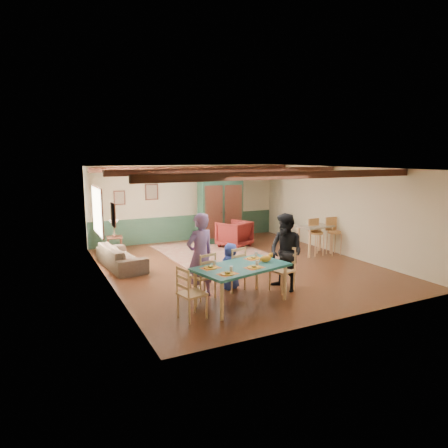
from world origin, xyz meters
name	(u,v)px	position (x,y,z in m)	size (l,w,h in m)	color
floor	(240,266)	(0.00, 0.00, 0.00)	(8.00, 8.00, 0.00)	#482314
wall_back	(187,203)	(0.00, 4.00, 1.35)	(7.00, 0.02, 2.70)	beige
wall_left	(108,229)	(-3.50, 0.00, 1.35)	(0.02, 8.00, 2.70)	beige
wall_right	(340,211)	(3.50, 0.00, 1.35)	(0.02, 8.00, 2.70)	beige
ceiling	(240,168)	(0.00, 0.00, 2.70)	(7.00, 8.00, 0.02)	beige
wainscot_back	(188,228)	(0.00, 3.98, 0.45)	(6.95, 0.03, 0.90)	#213D2D
ceiling_beam_front	(292,175)	(0.00, -2.30, 2.61)	(6.95, 0.16, 0.16)	black
ceiling_beam_mid	(233,171)	(0.00, 0.40, 2.61)	(6.95, 0.16, 0.16)	black
ceiling_beam_back	(197,168)	(0.00, 3.00, 2.61)	(6.95, 0.16, 0.16)	black
window_left	(97,211)	(-3.47, 1.70, 1.55)	(0.06, 1.60, 1.30)	white
picture_left_wall	(113,215)	(-3.47, -0.60, 1.75)	(0.04, 0.42, 0.52)	gray
picture_back_a	(152,192)	(-1.30, 3.97, 1.80)	(0.45, 0.04, 0.55)	gray
picture_back_b	(119,198)	(-2.40, 3.97, 1.65)	(0.38, 0.04, 0.48)	gray
dining_table	(241,285)	(-1.31, -2.47, 0.40)	(1.92, 1.07, 0.80)	#1B5653
dining_chair_far_left	(203,275)	(-1.89, -1.82, 0.51)	(0.45, 0.47, 1.01)	tan
dining_chair_far_right	(233,268)	(-1.06, -1.63, 0.51)	(0.45, 0.47, 1.01)	tan
dining_chair_end_left	(192,292)	(-2.50, -2.74, 0.51)	(0.45, 0.47, 1.01)	tan
dining_chair_end_right	(282,269)	(-0.11, -2.20, 0.51)	(0.45, 0.47, 1.01)	tan
person_man	(200,256)	(-1.91, -1.73, 0.92)	(0.67, 0.44, 1.84)	#7D5A9B
person_woman	(286,252)	(-0.01, -2.18, 0.88)	(0.85, 0.67, 1.76)	black
person_child	(231,266)	(-1.08, -1.55, 0.54)	(0.52, 0.34, 1.07)	#273C9E
cat	(266,258)	(-0.71, -2.44, 0.89)	(0.38, 0.15, 0.19)	orange
place_setting_near_left	(228,271)	(-1.82, -2.86, 0.85)	(0.43, 0.32, 0.11)	orange
place_setting_near_center	(254,265)	(-1.14, -2.71, 0.85)	(0.43, 0.32, 0.11)	orange
place_setting_far_left	(211,266)	(-1.94, -2.34, 0.85)	(0.43, 0.32, 0.11)	orange
place_setting_far_right	(253,256)	(-0.79, -2.08, 0.85)	(0.43, 0.32, 0.11)	orange
area_rug	(212,252)	(0.01, 1.90, 0.01)	(2.95, 3.50, 0.01)	#C2AD8C
armoire	(220,209)	(0.91, 3.14, 1.17)	(1.66, 0.66, 2.34)	black
armchair	(234,234)	(0.99, 2.23, 0.44)	(0.94, 0.96, 0.88)	#450D10
sofa	(121,257)	(-2.95, 1.35, 0.30)	(2.08, 0.81, 0.61)	#413328
end_table	(115,246)	(-2.82, 2.91, 0.28)	(0.46, 0.46, 0.57)	black
table_lamp	(114,228)	(-2.82, 2.91, 0.82)	(0.29, 0.29, 0.52)	beige
counter_table	(315,240)	(2.78, 0.24, 0.45)	(1.07, 0.63, 0.89)	#BFB294
bar_stool_left	(317,237)	(2.73, 0.10, 0.56)	(0.40, 0.44, 1.12)	tan
bar_stool_right	(334,236)	(3.25, -0.10, 0.57)	(0.41, 0.45, 1.15)	tan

